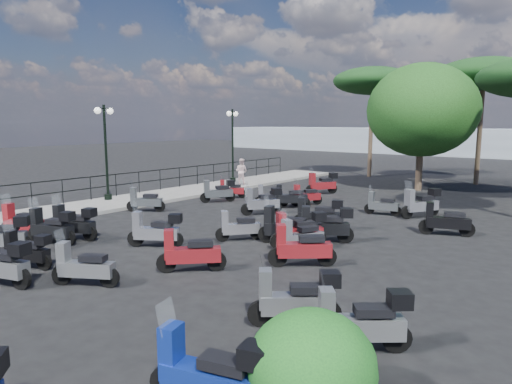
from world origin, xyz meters
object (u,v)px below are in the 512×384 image
Objects in this scene: scooter_1 at (52,227)px; scooter_10 at (270,197)px; scooter_5 at (231,190)px; scooter_8 at (156,230)px; scooter_25 at (361,322)px; scooter_29 at (421,204)px; lamp_post_1 at (106,146)px; scooter_2 at (22,223)px; scooter_23 at (382,205)px; scooter_31 at (74,223)px; scooter_13 at (190,253)px; scooter_3 at (145,201)px; broadleaf_tree at (422,110)px; scooter_16 at (306,196)px; scooter_9 at (262,202)px; scooter_7 at (27,251)px; scooter_22 at (318,215)px; scooter_15 at (286,228)px; scooter_20 at (300,237)px; scooter_30 at (296,299)px; scooter_27 at (325,225)px; scooter_28 at (445,221)px; scooter_21 at (299,231)px; pine_0 at (484,74)px; scooter_26 at (301,248)px; scooter_14 at (238,227)px; scooter_6 at (0,263)px; scooter_4 at (218,191)px; pedestrian_far at (241,171)px; scooter_11 at (322,184)px; lamp_post_2 at (233,141)px; scooter_19 at (83,267)px.

scooter_1 reaches higher than scooter_10.
scooter_5 is 9.23m from scooter_8.
scooter_25 is 0.84× the size of scooter_29.
lamp_post_1 is 6.89m from scooter_2.
scooter_31 is (-6.08, -9.94, 0.12)m from scooter_23.
scooter_13 is at bearing -47.09° from lamp_post_1.
broadleaf_tree is (6.81, 13.37, 3.93)m from scooter_3.
scooter_5 is 11.35m from scooter_13.
lamp_post_1 is 9.50m from scooter_16.
scooter_1 is at bearing 105.80° from scooter_9.
scooter_9 is at bearing 117.18° from scooter_16.
broadleaf_tree is (3.00, 20.02, 3.92)m from scooter_7.
scooter_22 is 1.18× the size of scooter_25.
scooter_15 is 1.06× the size of scooter_22.
scooter_13 is 9.84m from scooter_23.
scooter_30 is (2.63, -4.14, 0.08)m from scooter_20.
scooter_22 is at bearing 4.07° from scooter_27.
scooter_5 is 10.73m from scooter_28.
scooter_2 is 0.98× the size of scooter_22.
scooter_5 is 0.68× the size of scooter_15.
scooter_21 is at bearing 129.34° from scooter_27.
pine_0 is at bearing 67.82° from broadleaf_tree.
scooter_29 reaches higher than scooter_25.
scooter_13 is 0.94× the size of scooter_23.
scooter_10 is 8.64m from scooter_26.
scooter_9 is 7.31m from scooter_31.
scooter_30 is (4.90, -4.00, 0.09)m from scooter_14.
scooter_15 is at bearing -120.65° from scooter_14.
scooter_2 is 4.87m from scooter_6.
scooter_4 is 1.05× the size of scooter_26.
scooter_29 reaches higher than scooter_5.
pedestrian_far is at bearing -17.27° from scooter_20.
scooter_7 is at bearing -68.81° from lamp_post_1.
scooter_29 is at bearing -131.56° from scooter_4.
scooter_28 reaches higher than scooter_16.
scooter_11 is at bearing -29.61° from scooter_13.
scooter_7 is at bearing -162.10° from scooter_31.
scooter_26 reaches higher than scooter_16.
scooter_2 is 0.97× the size of scooter_29.
scooter_5 is 0.85× the size of scooter_7.
scooter_4 is 10.16m from scooter_26.
scooter_15 reaches higher than scooter_16.
scooter_4 is at bearing 108.42° from pedestrian_far.
scooter_9 is (3.75, -2.25, 0.12)m from scooter_5.
lamp_post_2 is 19.89m from scooter_30.
scooter_19 is (9.06, -15.27, -2.19)m from lamp_post_2.
scooter_2 reaches higher than scooter_19.
pedestrian_far is 0.98× the size of scooter_8.
pedestrian_far is at bearing 49.09° from scooter_28.
scooter_19 is at bearing 102.43° from scooter_29.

